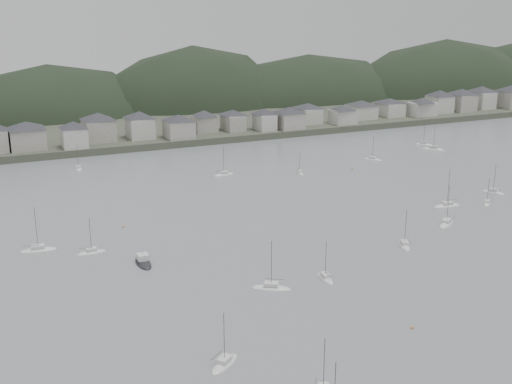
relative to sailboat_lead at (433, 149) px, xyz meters
name	(u,v)px	position (x,y,z in m)	size (l,w,h in m)	color
ground	(418,319)	(-104.97, -120.84, -0.17)	(900.00, 900.00, 0.00)	slate
far_shore_land	(102,107)	(-104.97, 174.16, 1.33)	(900.00, 250.00, 3.00)	#383D2D
forested_ridge	(121,135)	(-100.13, 148.56, -11.45)	(851.55, 103.94, 102.57)	black
waterfront_town	(257,117)	(-54.38, 62.50, 8.49)	(451.48, 28.46, 12.92)	gray
sailboat_lead	(433,149)	(0.00, 0.00, 0.00)	(8.92, 9.12, 13.20)	silver
moored_fleet	(228,239)	(-121.81, -64.92, 0.01)	(264.38, 175.97, 12.65)	silver
motor_launch_far	(143,262)	(-146.14, -71.16, 0.11)	(3.48, 9.22, 4.16)	black
mooring_buoys	(312,233)	(-99.27, -69.54, -0.02)	(180.85, 109.71, 0.70)	#BE7D3F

